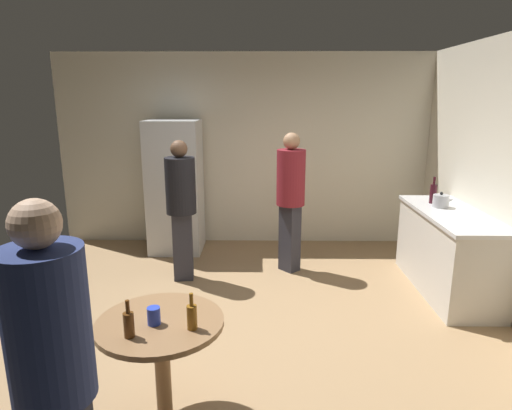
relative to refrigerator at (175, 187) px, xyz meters
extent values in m
cube|color=#9E7C56|center=(0.94, -2.20, -0.95)|extent=(5.20, 5.20, 0.10)
cube|color=silver|center=(0.94, 0.43, 0.45)|extent=(5.32, 0.06, 2.70)
cube|color=silver|center=(0.00, 0.00, 0.00)|extent=(0.70, 0.65, 1.80)
cube|color=#262628|center=(0.21, -0.34, 0.09)|extent=(0.03, 0.03, 0.60)
cube|color=beige|center=(3.22, -1.31, -0.47)|extent=(0.60, 1.61, 0.86)
cube|color=silver|center=(3.22, -1.31, -0.02)|extent=(0.64, 1.65, 0.04)
cylinder|color=#B2B2B7|center=(3.17, -1.10, 0.07)|extent=(0.17, 0.17, 0.14)
sphere|color=black|center=(3.17, -1.10, 0.16)|extent=(0.04, 0.04, 0.04)
cone|color=#B2B2B7|center=(3.29, -1.10, 0.08)|extent=(0.09, 0.04, 0.06)
cylinder|color=#3F141E|center=(3.16, -0.91, 0.11)|extent=(0.08, 0.08, 0.22)
cylinder|color=#3F141E|center=(3.16, -0.91, 0.26)|extent=(0.03, 0.03, 0.09)
cylinder|color=olive|center=(0.55, -3.37, -0.55)|extent=(0.10, 0.10, 0.70)
cylinder|color=olive|center=(0.55, -3.37, -0.18)|extent=(0.80, 0.80, 0.03)
cylinder|color=#8C5919|center=(0.77, -3.47, -0.09)|extent=(0.06, 0.06, 0.15)
cylinder|color=#8C5919|center=(0.77, -3.47, 0.02)|extent=(0.02, 0.02, 0.08)
cylinder|color=#593314|center=(0.42, -3.57, -0.09)|extent=(0.06, 0.06, 0.15)
cylinder|color=#593314|center=(0.42, -3.57, 0.02)|extent=(0.02, 0.02, 0.08)
cylinder|color=blue|center=(0.52, -3.42, -0.11)|extent=(0.08, 0.08, 0.11)
cube|color=#2D2D38|center=(0.27, -1.03, -0.50)|extent=(0.24, 0.19, 0.81)
cylinder|color=black|center=(0.27, -1.03, 0.22)|extent=(0.37, 0.37, 0.64)
sphere|color=brown|center=(0.27, -1.03, 0.64)|extent=(0.19, 0.19, 0.19)
cube|color=#2D2D38|center=(1.53, -0.74, -0.48)|extent=(0.27, 0.28, 0.84)
cylinder|color=maroon|center=(1.53, -0.74, 0.27)|extent=(0.48, 0.48, 0.66)
sphere|color=tan|center=(1.53, -0.74, 0.70)|extent=(0.20, 0.20, 0.20)
cylinder|color=navy|center=(0.30, -4.23, 0.28)|extent=(0.41, 0.41, 0.67)
sphere|color=#D8AD8C|center=(0.30, -4.23, 0.71)|extent=(0.20, 0.20, 0.20)
camera|label=1|loc=(1.18, -5.83, 1.18)|focal=30.61mm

